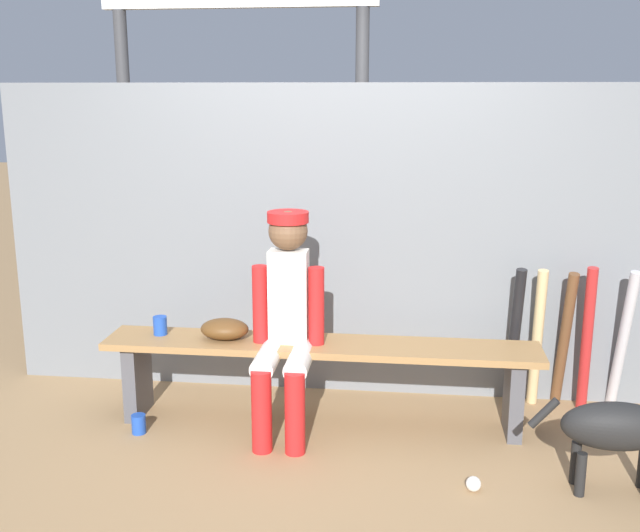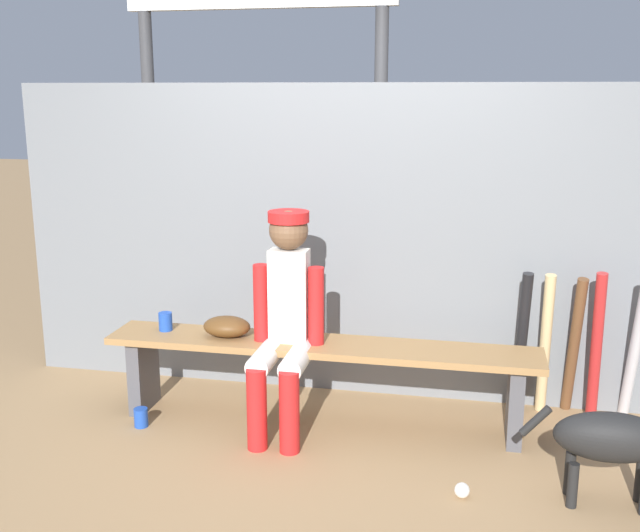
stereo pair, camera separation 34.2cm
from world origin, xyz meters
TOP-DOWN VIEW (x-y plane):
  - ground_plane at (0.00, 0.00)m, footprint 30.00×30.00m
  - chainlink_fence at (0.00, 0.53)m, footprint 4.17×0.03m
  - dugout_bench at (0.00, 0.00)m, footprint 2.49×0.36m
  - player_seated at (-0.18, -0.11)m, footprint 0.41×0.55m
  - baseball_glove at (-0.56, 0.00)m, footprint 0.28×0.20m
  - bat_aluminum_black at (1.14, 0.38)m, footprint 0.10×0.19m
  - bat_wood_natural at (1.27, 0.40)m, footprint 0.07×0.18m
  - bat_wood_dark at (1.44, 0.44)m, footprint 0.10×0.23m
  - bat_aluminum_red at (1.55, 0.36)m, footprint 0.09×0.17m
  - bat_aluminum_silver at (1.78, 0.42)m, footprint 0.10×0.26m
  - baseball at (0.83, -0.67)m, footprint 0.07×0.07m
  - cup_on_ground at (-1.01, -0.25)m, footprint 0.08×0.08m
  - cup_on_bench at (-0.95, 0.03)m, footprint 0.08×0.08m
  - dog at (1.55, -0.59)m, footprint 0.84×0.20m

SIDE VIEW (x-z plane):
  - ground_plane at x=0.00m, z-range 0.00..0.00m
  - baseball at x=0.83m, z-range 0.00..0.07m
  - cup_on_ground at x=-1.01m, z-range 0.00..0.11m
  - dog at x=1.55m, z-range 0.09..0.58m
  - dugout_bench at x=0.00m, z-range 0.14..0.63m
  - bat_wood_dark at x=1.44m, z-range 0.00..0.86m
  - bat_wood_natural at x=1.27m, z-range 0.00..0.88m
  - bat_aluminum_black at x=1.14m, z-range 0.00..0.89m
  - bat_aluminum_silver at x=1.78m, z-range 0.00..0.89m
  - bat_aluminum_red at x=1.55m, z-range 0.00..0.91m
  - cup_on_bench at x=-0.95m, z-range 0.50..0.61m
  - baseball_glove at x=-0.56m, z-range 0.50..0.62m
  - player_seated at x=-0.18m, z-range 0.06..1.31m
  - chainlink_fence at x=0.00m, z-range 0.00..1.95m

